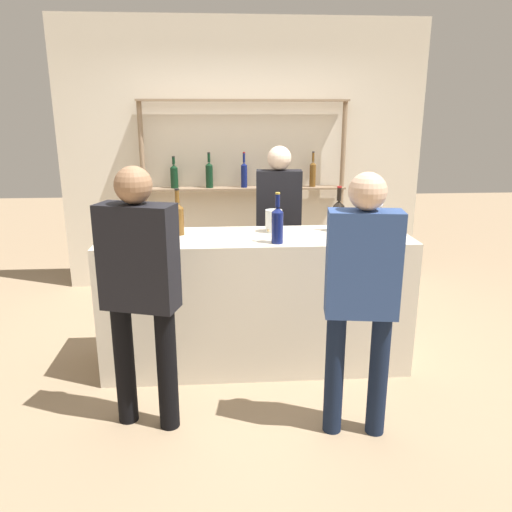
% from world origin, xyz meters
% --- Properties ---
extents(ground_plane, '(16.00, 16.00, 0.00)m').
position_xyz_m(ground_plane, '(0.00, 0.00, 0.00)').
color(ground_plane, '#9E8466').
extents(bar_counter, '(2.24, 0.64, 1.01)m').
position_xyz_m(bar_counter, '(0.00, 0.00, 0.50)').
color(bar_counter, beige).
rests_on(bar_counter, ground_plane).
extents(back_wall, '(3.84, 0.12, 2.80)m').
position_xyz_m(back_wall, '(0.00, 1.92, 1.40)').
color(back_wall, beige).
rests_on(back_wall, ground_plane).
extents(back_shelf, '(2.14, 0.18, 1.99)m').
position_xyz_m(back_shelf, '(-0.01, 1.74, 1.31)').
color(back_shelf, '#897056').
rests_on(back_shelf, ground_plane).
extents(counter_bottle_0, '(0.08, 0.08, 0.35)m').
position_xyz_m(counter_bottle_0, '(0.13, -0.21, 1.14)').
color(counter_bottle_0, '#0F1956').
rests_on(counter_bottle_0, bar_counter).
extents(counter_bottle_1, '(0.09, 0.09, 0.34)m').
position_xyz_m(counter_bottle_1, '(-0.56, 0.09, 1.13)').
color(counter_bottle_1, brown).
rests_on(counter_bottle_1, bar_counter).
extents(counter_bottle_2, '(0.09, 0.09, 0.34)m').
position_xyz_m(counter_bottle_2, '(0.63, 0.11, 1.13)').
color(counter_bottle_2, black).
rests_on(counter_bottle_2, bar_counter).
extents(wine_glass, '(0.07, 0.07, 0.17)m').
position_xyz_m(wine_glass, '(-0.65, 0.19, 1.13)').
color(wine_glass, silver).
rests_on(wine_glass, bar_counter).
extents(ice_bucket, '(0.21, 0.21, 0.21)m').
position_xyz_m(ice_bucket, '(0.85, 0.11, 1.11)').
color(ice_bucket, '#B2B2B7').
rests_on(ice_bucket, bar_counter).
extents(cork_jar, '(0.13, 0.13, 0.17)m').
position_xyz_m(cork_jar, '(0.14, 0.12, 1.09)').
color(cork_jar, silver).
rests_on(cork_jar, bar_counter).
extents(server_behind_counter, '(0.41, 0.21, 1.59)m').
position_xyz_m(server_behind_counter, '(0.26, 0.84, 0.94)').
color(server_behind_counter, black).
rests_on(server_behind_counter, ground_plane).
extents(customer_left, '(0.47, 0.31, 1.59)m').
position_xyz_m(customer_left, '(-0.72, -0.75, 0.93)').
color(customer_left, black).
rests_on(customer_left, ground_plane).
extents(customer_right, '(0.42, 0.23, 1.57)m').
position_xyz_m(customer_right, '(0.53, -0.92, 0.93)').
color(customer_right, '#121C33').
rests_on(customer_right, ground_plane).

